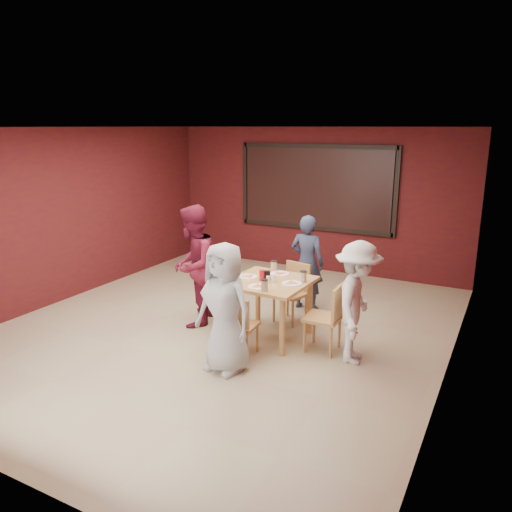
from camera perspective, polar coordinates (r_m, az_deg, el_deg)
The scene contains 11 objects.
floor at distance 7.24m, azimuth -3.68°, elevation -8.25°, with size 7.00×7.00×0.00m, color tan.
window_blinds at distance 9.85m, azimuth 6.77°, elevation 7.76°, with size 3.00×0.02×1.50m, color black.
dining_table at distance 6.70m, azimuth 1.52°, elevation -3.65°, with size 1.08×1.08×0.97m.
chair_front at distance 6.22m, azimuth -2.04°, elevation -7.66°, with size 0.42×0.42×0.81m.
chair_back at distance 7.37m, azimuth 4.30°, elevation -3.76°, with size 0.50×0.50×0.87m.
chair_left at distance 7.05m, azimuth -3.79°, elevation -5.05°, with size 0.46×0.46×0.78m.
chair_right at distance 6.42m, azimuth 8.30°, elevation -6.61°, with size 0.44×0.44×0.90m.
diner_front at distance 5.81m, azimuth -3.60°, elevation -5.95°, with size 0.76×0.49×1.55m, color #B0B0B0.
diner_back at distance 7.81m, azimuth 5.85°, elevation -0.75°, with size 0.55×0.36×1.50m, color #2D3751.
diner_left at distance 7.19m, azimuth -7.18°, elevation -1.14°, with size 0.85×0.66×1.75m, color maroon.
diner_right at distance 6.14m, azimuth 11.49°, elevation -5.25°, with size 0.98×0.56×1.51m, color white.
Camera 1 is at (3.52, -5.67, 2.82)m, focal length 35.00 mm.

